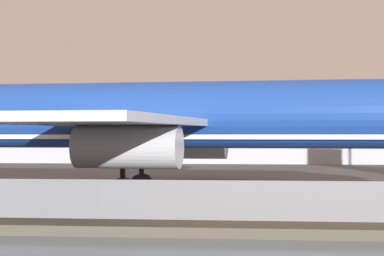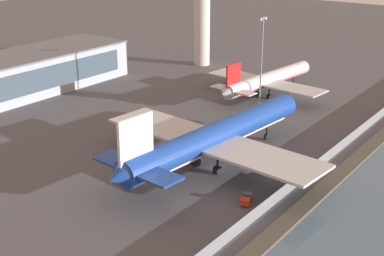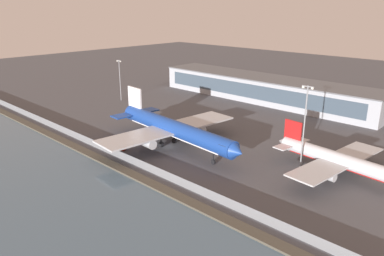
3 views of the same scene
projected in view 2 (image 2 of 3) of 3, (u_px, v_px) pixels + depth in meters
name	position (u px, v px, depth m)	size (l,w,h in m)	color
ground_plane	(216.00, 168.00, 103.46)	(500.00, 500.00, 0.00)	#4C4C51
shoreline_seawall	(315.00, 197.00, 91.94)	(320.00, 3.00, 0.50)	#474238
perimeter_fence	(291.00, 185.00, 94.13)	(280.00, 0.10, 2.29)	slate
cargo_jet_blue	(216.00, 137.00, 102.76)	(55.07, 47.56, 15.73)	#193D93
passenger_jet_silver	(268.00, 80.00, 146.67)	(40.71, 35.21, 11.75)	silver
baggage_tug	(246.00, 199.00, 90.15)	(3.56, 2.60, 1.80)	red
ops_van	(235.00, 84.00, 153.92)	(2.61, 5.39, 2.48)	#1E2328
apron_light_mast_apron_west	(262.00, 58.00, 134.73)	(3.20, 0.40, 23.11)	gray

